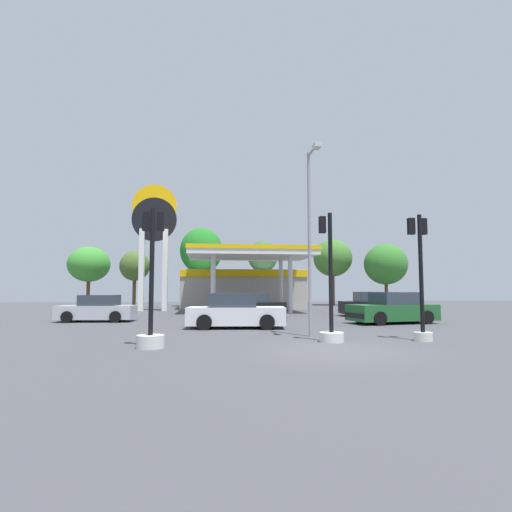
# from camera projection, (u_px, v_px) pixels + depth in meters

# --- Properties ---
(ground_plane) EXTENTS (90.00, 90.00, 0.00)m
(ground_plane) POSITION_uv_depth(u_px,v_px,m) (335.00, 350.00, 11.77)
(ground_plane) COLOR #47474C
(ground_plane) RESTS_ON ground
(gas_station) EXTENTS (10.86, 12.42, 4.77)m
(gas_station) POSITION_uv_depth(u_px,v_px,m) (243.00, 284.00, 36.13)
(gas_station) COLOR #ADA89E
(gas_station) RESTS_ON ground
(station_pole_sign) EXTENTS (3.56, 0.56, 10.20)m
(station_pole_sign) POSITION_uv_depth(u_px,v_px,m) (154.00, 232.00, 33.10)
(station_pole_sign) COLOR white
(station_pole_sign) RESTS_ON ground
(car_0) EXTENTS (4.52, 2.33, 1.56)m
(car_0) POSITION_uv_depth(u_px,v_px,m) (374.00, 305.00, 26.63)
(car_0) COLOR black
(car_0) RESTS_ON ground
(car_1) EXTENTS (4.08, 2.03, 1.42)m
(car_1) POSITION_uv_depth(u_px,v_px,m) (97.00, 309.00, 22.07)
(car_1) COLOR black
(car_1) RESTS_ON ground
(car_2) EXTENTS (4.43, 2.81, 1.48)m
(car_2) POSITION_uv_depth(u_px,v_px,m) (252.00, 306.00, 26.24)
(car_2) COLOR black
(car_2) RESTS_ON ground
(car_3) EXTENTS (4.51, 2.32, 1.56)m
(car_3) POSITION_uv_depth(u_px,v_px,m) (236.00, 312.00, 18.45)
(car_3) COLOR black
(car_3) RESTS_ON ground
(car_4) EXTENTS (4.68, 2.63, 1.58)m
(car_4) POSITION_uv_depth(u_px,v_px,m) (393.00, 309.00, 20.92)
(car_4) COLOR black
(car_4) RESTS_ON ground
(traffic_signal_0) EXTENTS (0.80, 0.80, 4.32)m
(traffic_signal_0) POSITION_uv_depth(u_px,v_px,m) (330.00, 309.00, 13.67)
(traffic_signal_0) COLOR silver
(traffic_signal_0) RESTS_ON ground
(traffic_signal_1) EXTENTS (0.82, 0.82, 4.20)m
(traffic_signal_1) POSITION_uv_depth(u_px,v_px,m) (151.00, 307.00, 12.26)
(traffic_signal_1) COLOR silver
(traffic_signal_1) RESTS_ON ground
(traffic_signal_2) EXTENTS (0.65, 0.66, 4.31)m
(traffic_signal_2) POSITION_uv_depth(u_px,v_px,m) (421.00, 287.00, 14.02)
(traffic_signal_2) COLOR silver
(traffic_signal_2) RESTS_ON ground
(tree_0) EXTENTS (4.12, 4.12, 5.98)m
(tree_0) POSITION_uv_depth(u_px,v_px,m) (89.00, 264.00, 41.26)
(tree_0) COLOR brown
(tree_0) RESTS_ON ground
(tree_1) EXTENTS (2.82, 2.82, 5.36)m
(tree_1) POSITION_uv_depth(u_px,v_px,m) (135.00, 266.00, 39.14)
(tree_1) COLOR brown
(tree_1) RESTS_ON ground
(tree_2) EXTENTS (4.24, 4.24, 7.85)m
(tree_2) POSITION_uv_depth(u_px,v_px,m) (201.00, 251.00, 41.10)
(tree_2) COLOR brown
(tree_2) RESTS_ON ground
(tree_3) EXTENTS (2.99, 2.99, 6.60)m
(tree_3) POSITION_uv_depth(u_px,v_px,m) (263.00, 257.00, 41.31)
(tree_3) COLOR brown
(tree_3) RESTS_ON ground
(tree_4) EXTENTS (4.13, 4.13, 7.03)m
(tree_4) POSITION_uv_depth(u_px,v_px,m) (333.00, 258.00, 44.09)
(tree_4) COLOR brown
(tree_4) RESTS_ON ground
(tree_5) EXTENTS (4.39, 4.39, 6.39)m
(tree_5) POSITION_uv_depth(u_px,v_px,m) (386.00, 264.00, 42.31)
(tree_5) COLOR brown
(tree_5) RESTS_ON ground
(corner_streetlamp) EXTENTS (0.24, 1.48, 6.94)m
(corner_streetlamp) POSITION_uv_depth(u_px,v_px,m) (311.00, 224.00, 15.28)
(corner_streetlamp) COLOR gray
(corner_streetlamp) RESTS_ON ground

